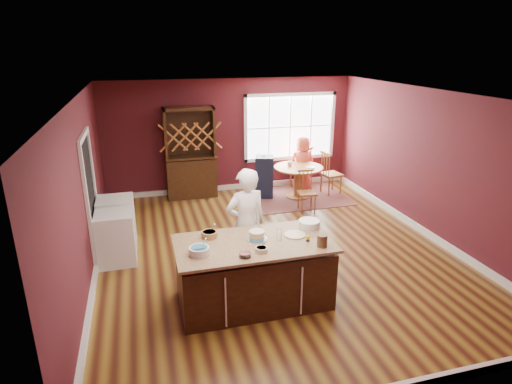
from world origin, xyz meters
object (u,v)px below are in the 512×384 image
at_px(chair_east, 332,172).
at_px(seated_woman, 302,164).
at_px(kitchen_island, 254,274).
at_px(hutch, 190,153).
at_px(washer, 116,238).
at_px(toddler, 263,163).
at_px(dining_table, 298,176).
at_px(layer_cake, 257,235).
at_px(high_chair, 264,176).
at_px(dryer, 117,222).
at_px(baker, 246,224).
at_px(chair_south, 307,191).
at_px(chair_north, 301,167).

bearing_deg(chair_east, seated_woman, 44.62).
xyz_separation_m(kitchen_island, hutch, (-0.26, 4.66, 0.62)).
relative_size(kitchen_island, seated_woman, 1.56).
xyz_separation_m(chair_east, hutch, (-3.28, 0.68, 0.53)).
relative_size(hutch, washer, 2.42).
height_order(kitchen_island, toddler, toddler).
distance_m(kitchen_island, hutch, 4.70).
height_order(seated_woman, toddler, seated_woman).
distance_m(dining_table, layer_cake, 4.39).
relative_size(kitchen_island, high_chair, 2.06).
distance_m(high_chair, toddler, 0.31).
bearing_deg(chair_east, dryer, 98.36).
relative_size(toddler, dryer, 0.29).
height_order(hutch, dryer, hutch).
distance_m(high_chair, washer, 4.09).
bearing_deg(baker, chair_south, -138.71).
bearing_deg(washer, seated_woman, 32.01).
bearing_deg(hutch, layer_cake, -85.88).
relative_size(chair_north, washer, 1.21).
bearing_deg(layer_cake, toddler, 72.54).
bearing_deg(chair_east, kitchen_island, 132.88).
distance_m(baker, layer_cake, 0.64).
distance_m(baker, dryer, 2.59).
xyz_separation_m(chair_east, high_chair, (-1.63, 0.20, -0.01)).
bearing_deg(dining_table, dryer, -158.80).
bearing_deg(chair_east, baker, 128.08).
bearing_deg(layer_cake, chair_east, 52.98).
bearing_deg(washer, chair_east, 24.81).
bearing_deg(dryer, layer_cake, -49.57).
bearing_deg(high_chair, seated_woman, 29.46).
bearing_deg(high_chair, chair_north, 39.42).
xyz_separation_m(toddler, hutch, (-1.65, 0.39, 0.25)).
relative_size(dining_table, toddler, 4.39).
xyz_separation_m(chair_south, chair_north, (0.46, 1.58, 0.08)).
height_order(baker, chair_east, baker).
distance_m(seated_woman, washer, 5.07).
distance_m(chair_south, toddler, 1.42).
relative_size(baker, toddler, 6.74).
bearing_deg(toddler, kitchen_island, -107.99).
bearing_deg(chair_east, dining_table, 84.22).
xyz_separation_m(dining_table, seated_woman, (0.28, 0.49, 0.14)).
bearing_deg(chair_north, dining_table, 34.44).
height_order(chair_south, dryer, chair_south).
height_order(baker, washer, baker).
relative_size(layer_cake, hutch, 0.14).
height_order(chair_north, hutch, hutch).
relative_size(layer_cake, chair_north, 0.28).
bearing_deg(toddler, dining_table, -25.02).
bearing_deg(dryer, dining_table, 21.20).
relative_size(high_chair, toddler, 3.96).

